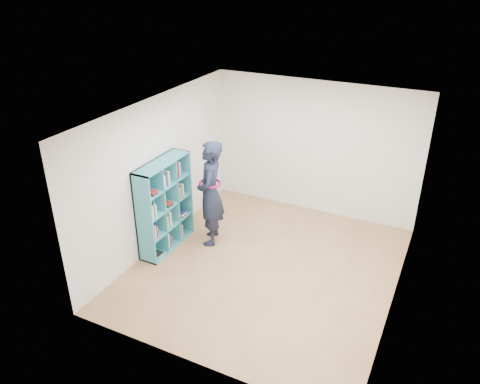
% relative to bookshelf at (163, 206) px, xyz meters
% --- Properties ---
extents(floor, '(4.50, 4.50, 0.00)m').
position_rel_bookshelf_xyz_m(floor, '(1.84, 0.16, -0.78)').
color(floor, '#8E6240').
rests_on(floor, ground).
extents(ceiling, '(4.50, 4.50, 0.00)m').
position_rel_bookshelf_xyz_m(ceiling, '(1.84, 0.16, 1.82)').
color(ceiling, white).
rests_on(ceiling, wall_back).
extents(wall_left, '(0.02, 4.50, 2.60)m').
position_rel_bookshelf_xyz_m(wall_left, '(-0.16, 0.16, 0.52)').
color(wall_left, silver).
rests_on(wall_left, floor).
extents(wall_right, '(0.02, 4.50, 2.60)m').
position_rel_bookshelf_xyz_m(wall_right, '(3.84, 0.16, 0.52)').
color(wall_right, silver).
rests_on(wall_right, floor).
extents(wall_back, '(4.00, 0.02, 2.60)m').
position_rel_bookshelf_xyz_m(wall_back, '(1.84, 2.41, 0.52)').
color(wall_back, silver).
rests_on(wall_back, floor).
extents(wall_front, '(4.00, 0.02, 2.60)m').
position_rel_bookshelf_xyz_m(wall_front, '(1.84, -2.09, 0.52)').
color(wall_front, silver).
rests_on(wall_front, floor).
extents(bookshelf, '(0.35, 1.20, 1.59)m').
position_rel_bookshelf_xyz_m(bookshelf, '(0.00, 0.00, 0.00)').
color(bookshelf, teal).
rests_on(bookshelf, floor).
extents(person, '(0.68, 0.81, 1.88)m').
position_rel_bookshelf_xyz_m(person, '(0.64, 0.49, 0.17)').
color(person, black).
rests_on(person, floor).
extents(smartphone, '(0.06, 0.07, 0.12)m').
position_rel_bookshelf_xyz_m(smartphone, '(0.48, 0.50, 0.29)').
color(smartphone, silver).
rests_on(smartphone, person).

